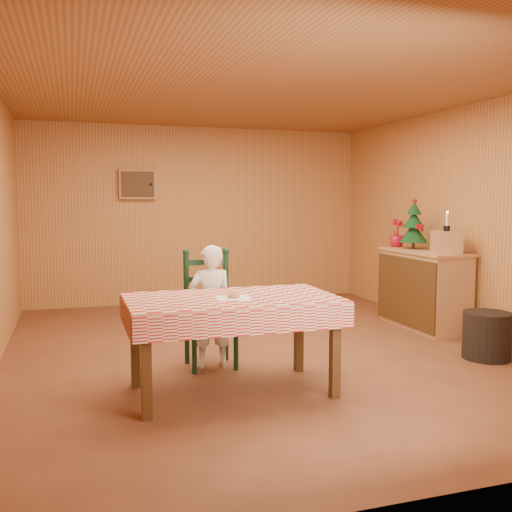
% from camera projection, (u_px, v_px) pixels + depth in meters
% --- Properties ---
extents(ground, '(6.00, 6.00, 0.00)m').
position_uv_depth(ground, '(262.00, 350.00, 5.81)').
color(ground, brown).
rests_on(ground, ground).
extents(cabin_walls, '(5.10, 6.05, 2.65)m').
position_uv_depth(cabin_walls, '(246.00, 172.00, 6.13)').
color(cabin_walls, '#C98848').
rests_on(cabin_walls, ground).
extents(dining_table, '(1.66, 0.96, 0.77)m').
position_uv_depth(dining_table, '(232.00, 307.00, 4.49)').
color(dining_table, '#4E3114').
rests_on(dining_table, ground).
extents(ladder_chair, '(0.44, 0.40, 1.08)m').
position_uv_depth(ladder_chair, '(209.00, 312.00, 5.25)').
color(ladder_chair, black).
rests_on(ladder_chair, ground).
extents(seated_child, '(0.41, 0.27, 1.12)m').
position_uv_depth(seated_child, '(211.00, 306.00, 5.19)').
color(seated_child, white).
rests_on(seated_child, ground).
extents(napkin, '(0.30, 0.30, 0.00)m').
position_uv_depth(napkin, '(234.00, 298.00, 4.43)').
color(napkin, white).
rests_on(napkin, dining_table).
extents(donut, '(0.11, 0.11, 0.03)m').
position_uv_depth(donut, '(234.00, 295.00, 4.43)').
color(donut, '#BF8044').
rests_on(donut, napkin).
extents(shelf_unit, '(0.54, 1.24, 0.93)m').
position_uv_depth(shelf_unit, '(423.00, 289.00, 6.83)').
color(shelf_unit, tan).
rests_on(shelf_unit, ground).
extents(crate, '(0.40, 0.40, 0.25)m').
position_uv_depth(crate, '(446.00, 242.00, 6.39)').
color(crate, tan).
rests_on(crate, shelf_unit).
extents(christmas_tree, '(0.34, 0.34, 0.62)m').
position_uv_depth(christmas_tree, '(414.00, 226.00, 6.99)').
color(christmas_tree, '#4E3114').
rests_on(christmas_tree, shelf_unit).
extents(flower_arrangement, '(0.20, 0.20, 0.36)m').
position_uv_depth(flower_arrangement, '(397.00, 233.00, 7.27)').
color(flower_arrangement, '#A80F1F').
rests_on(flower_arrangement, shelf_unit).
extents(candle_set, '(0.07, 0.07, 0.22)m').
position_uv_depth(candle_set, '(447.00, 225.00, 6.37)').
color(candle_set, black).
rests_on(candle_set, crate).
extents(storage_bin, '(0.56, 0.56, 0.45)m').
position_uv_depth(storage_bin, '(487.00, 336.00, 5.49)').
color(storage_bin, black).
rests_on(storage_bin, ground).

